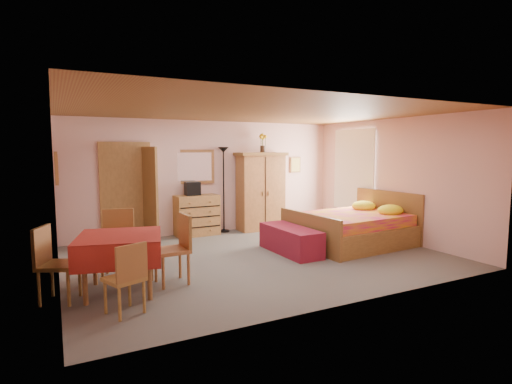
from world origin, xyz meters
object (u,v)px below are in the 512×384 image
chair_west (59,264)px  wall_mirror (193,167)px  stereo (192,189)px  chair_south (124,278)px  chair_east (172,250)px  sunflower_vase (263,143)px  bench (290,240)px  wardrobe (261,191)px  chair_north (117,244)px  dining_table (121,264)px  chest_of_drawers (197,215)px  bed (351,219)px  floor_lamp (224,190)px

chair_west → wall_mirror: bearing=162.8°
stereo → chair_south: bearing=-118.6°
wall_mirror → chair_east: wall_mirror is taller
sunflower_vase → bench: (-0.61, -2.26, -1.86)m
wardrobe → chair_east: wardrobe is taller
bench → chair_north: 3.12m
chair_north → stereo: bearing=-113.6°
dining_table → chair_west: chair_west is taller
stereo → dining_table: size_ratio=0.30×
chair_north → chair_east: chair_north is taller
stereo → chair_east: bearing=-113.3°
bench → dining_table: bearing=-167.0°
chest_of_drawers → chair_south: 4.39m
bench → chest_of_drawers: bearing=114.8°
wardrobe → chair_east: (-2.98, -2.92, -0.43)m
sunflower_vase → bench: sunflower_vase is taller
wall_mirror → bench: wall_mirror is taller
bed → chair_west: bed is taller
wardrobe → bench: wardrobe is taller
wall_mirror → chair_north: wall_mirror is taller
bed → dining_table: bearing=-175.0°
wardrobe → chair_north: (-3.64, -2.25, -0.43)m
wardrobe → chair_north: wardrobe is taller
stereo → chair_south: (-2.08, -3.81, -0.64)m
dining_table → chair_east: 0.72m
bench → dining_table: size_ratio=1.36×
wall_mirror → floor_lamp: 0.90m
chest_of_drawers → chair_east: (-1.39, -3.01, 0.04)m
wall_mirror → chair_south: (-2.17, -4.02, -1.12)m
chair_north → wardrobe: bearing=-132.0°
bed → chest_of_drawers: bearing=133.3°
sunflower_vase → bench: 2.99m
bed → chair_south: bed is taller
wall_mirror → chair_west: bearing=-126.6°
sunflower_vase → chair_north: bearing=-148.3°
chair_south → chair_west: chair_west is taller
stereo → bench: (1.15, -2.31, -0.82)m
wall_mirror → chair_east: (-1.39, -3.22, -1.05)m
chest_of_drawers → bench: 2.55m
floor_lamp → chair_north: 3.70m
stereo → wall_mirror: bearing=66.3°
chair_west → chair_east: (1.46, 0.03, 0.02)m
chair_west → floor_lamp: bearing=155.4°
chair_north → chest_of_drawers: bearing=-114.9°
chair_north → sunflower_vase: bearing=-132.0°
floor_lamp → wardrobe: bearing=-10.9°
chest_of_drawers → chair_east: chair_east is taller
bench → floor_lamp: bearing=98.7°
floor_lamp → chair_south: (-2.87, -3.89, -0.57)m
chest_of_drawers → floor_lamp: (0.70, 0.08, 0.54)m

